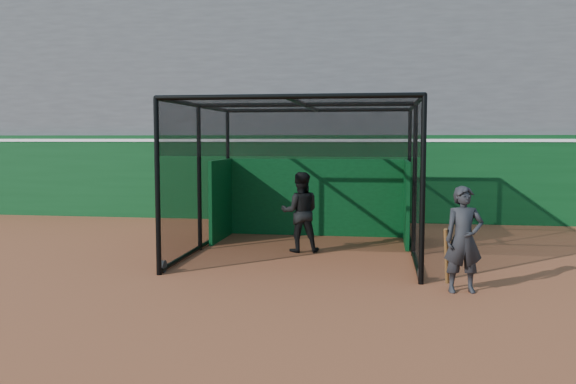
# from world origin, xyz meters

# --- Properties ---
(ground) EXTENTS (120.00, 120.00, 0.00)m
(ground) POSITION_xyz_m (0.00, 0.00, 0.00)
(ground) COLOR brown
(ground) RESTS_ON ground
(outfield_wall) EXTENTS (50.00, 0.50, 2.50)m
(outfield_wall) POSITION_xyz_m (0.00, 8.50, 1.29)
(outfield_wall) COLOR #0A3816
(outfield_wall) RESTS_ON ground
(grandstand) EXTENTS (50.00, 7.85, 8.95)m
(grandstand) POSITION_xyz_m (0.00, 12.27, 4.48)
(grandstand) COLOR #4C4C4F
(grandstand) RESTS_ON ground
(batting_cage) EXTENTS (4.62, 5.03, 3.10)m
(batting_cage) POSITION_xyz_m (0.29, 3.35, 1.55)
(batting_cage) COLOR black
(batting_cage) RESTS_ON ground
(batter) EXTENTS (0.92, 0.78, 1.70)m
(batter) POSITION_xyz_m (0.19, 3.46, 0.85)
(batter) COLOR black
(batter) RESTS_ON ground
(on_deck_player) EXTENTS (0.67, 0.50, 1.67)m
(on_deck_player) POSITION_xyz_m (3.16, 0.43, 0.83)
(on_deck_player) COLOR black
(on_deck_player) RESTS_ON ground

